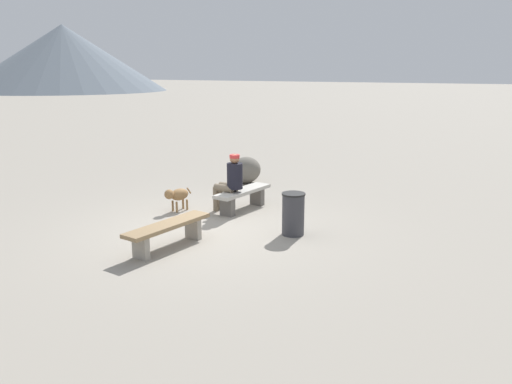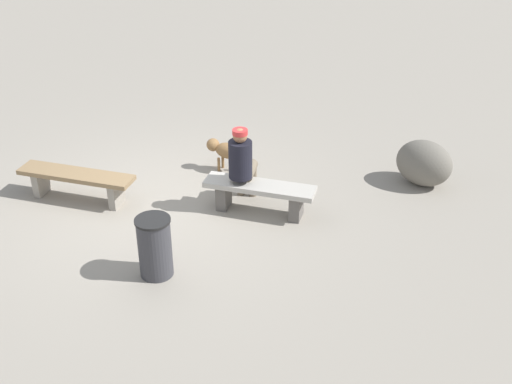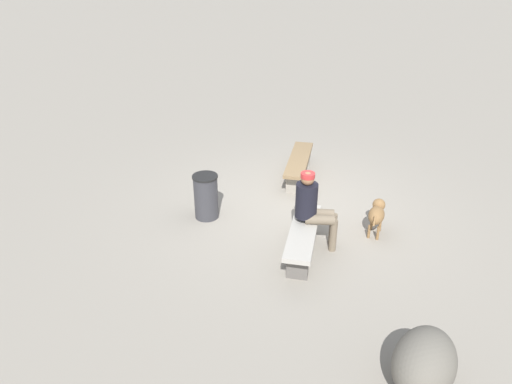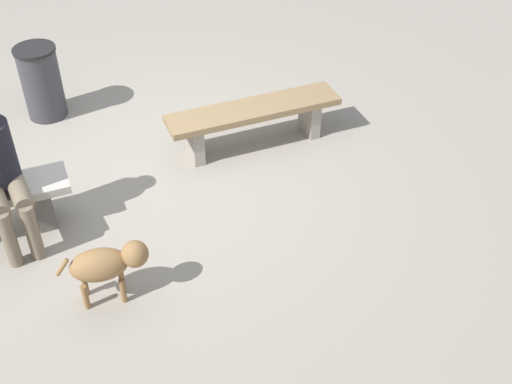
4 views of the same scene
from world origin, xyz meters
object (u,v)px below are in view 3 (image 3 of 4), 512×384
(trash_bin, at_px, (206,196))
(dog, at_px, (377,213))
(bench_left, at_px, (299,163))
(bench_right, at_px, (303,237))
(boulder, at_px, (424,363))
(seated_person, at_px, (313,205))

(trash_bin, bearing_deg, dog, 84.66)
(bench_left, bearing_deg, bench_right, 8.66)
(bench_right, bearing_deg, trash_bin, -114.60)
(bench_left, bearing_deg, boulder, 21.82)
(trash_bin, height_order, boulder, trash_bin)
(bench_right, height_order, dog, dog)
(seated_person, distance_m, trash_bin, 1.91)
(boulder, bearing_deg, trash_bin, -139.11)
(bench_right, xyz_separation_m, dog, (-0.73, 1.17, 0.04))
(seated_person, relative_size, trash_bin, 1.60)
(trash_bin, distance_m, boulder, 4.33)
(bench_left, xyz_separation_m, boulder, (4.91, 1.30, 0.02))
(bench_right, distance_m, boulder, 2.59)
(bench_left, bearing_deg, dog, 40.20)
(trash_bin, bearing_deg, bench_right, 58.39)
(trash_bin, xyz_separation_m, boulder, (3.27, 2.84, -0.04))
(bench_left, xyz_separation_m, bench_right, (2.63, 0.08, -0.01))
(bench_right, relative_size, dog, 2.38)
(boulder, bearing_deg, bench_left, -165.19)
(dog, xyz_separation_m, boulder, (3.02, 0.06, -0.00))
(bench_right, distance_m, trash_bin, 1.89)
(bench_left, height_order, trash_bin, trash_bin)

